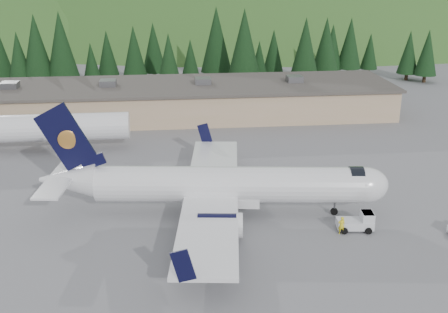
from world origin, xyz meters
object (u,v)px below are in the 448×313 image
Objects in this scene: second_airliner at (21,127)px; terminal_building at (172,100)px; ramp_worker at (342,225)px; baggage_tug_a at (358,222)px; airliner at (220,186)px.

terminal_building is at bearing 38.78° from second_airliner.
terminal_building is at bearing -67.79° from ramp_worker.
baggage_tug_a is (36.49, -26.68, -2.52)m from second_airliner.
terminal_building is 40.62× the size of ramp_worker.
second_airliner reaches higher than baggage_tug_a.
terminal_building is (-4.01, 37.88, -0.43)m from airliner.
second_airliner reaches higher than airliner.
terminal_building is (19.91, 16.00, -0.70)m from second_airliner.
airliner is at bearing -83.96° from terminal_building.
second_airliner is 15.73× the size of ramp_worker.
baggage_tug_a is 2.01× the size of ramp_worker.
second_airliner is at bearing 144.56° from airliner.
terminal_building is 45.83m from ramp_worker.
ramp_worker is (14.75, -43.36, -1.75)m from terminal_building.
second_airliner is 7.82× the size of baggage_tug_a.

